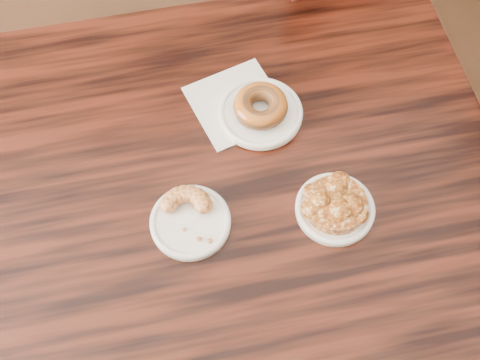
{
  "coord_description": "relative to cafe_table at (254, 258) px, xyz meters",
  "views": [
    {
      "loc": [
        -0.06,
        -0.42,
        1.74
      ],
      "look_at": [
        0.01,
        0.08,
        0.8
      ],
      "focal_mm": 45.0,
      "sensor_mm": 36.0,
      "label": 1
    }
  ],
  "objects": [
    {
      "name": "chair_far",
      "position": [
        0.28,
        0.73,
        0.08
      ],
      "size": [
        0.63,
        0.63,
        0.9
      ],
      "primitive_type": null,
      "rotation": [
        0.0,
        0.0,
        3.5
      ],
      "color": "black",
      "rests_on": "floor"
    },
    {
      "name": "plate_cruller",
      "position": [
        -0.13,
        -0.06,
        0.38
      ],
      "size": [
        0.15,
        0.15,
        0.01
      ],
      "primitive_type": "cylinder",
      "color": "white",
      "rests_on": "cafe_table"
    },
    {
      "name": "apple_fritter",
      "position": [
        0.13,
        -0.07,
        0.4
      ],
      "size": [
        0.15,
        0.15,
        0.04
      ],
      "primitive_type": null,
      "color": "#491A07",
      "rests_on": "plate_fritter"
    },
    {
      "name": "cruller_fragment",
      "position": [
        -0.13,
        -0.06,
        0.4
      ],
      "size": [
        0.11,
        0.11,
        0.03
      ],
      "primitive_type": null,
      "color": "brown",
      "rests_on": "plate_cruller"
    },
    {
      "name": "plate_donut",
      "position": [
        0.03,
        0.16,
        0.39
      ],
      "size": [
        0.17,
        0.17,
        0.01
      ],
      "primitive_type": "cylinder",
      "color": "white",
      "rests_on": "napkin"
    },
    {
      "name": "floor",
      "position": [
        -0.04,
        -0.09,
        -0.38
      ],
      "size": [
        5.0,
        5.0,
        0.0
      ],
      "primitive_type": "plane",
      "color": "black",
      "rests_on": "ground"
    },
    {
      "name": "cafe_table",
      "position": [
        0.0,
        0.0,
        0.0
      ],
      "size": [
        1.0,
        1.0,
        0.75
      ],
      "primitive_type": "cube",
      "rotation": [
        0.0,
        0.0,
        0.05
      ],
      "color": "black",
      "rests_on": "floor"
    },
    {
      "name": "plate_fritter",
      "position": [
        0.13,
        -0.07,
        0.38
      ],
      "size": [
        0.14,
        0.14,
        0.01
      ],
      "primitive_type": "cylinder",
      "color": "white",
      "rests_on": "cafe_table"
    },
    {
      "name": "napkin",
      "position": [
        -0.01,
        0.19,
        0.38
      ],
      "size": [
        0.21,
        0.21,
        0.0
      ],
      "primitive_type": "cube",
      "rotation": [
        0.0,
        0.0,
        0.32
      ],
      "color": "silver",
      "rests_on": "cafe_table"
    },
    {
      "name": "glazed_donut",
      "position": [
        0.03,
        0.16,
        0.41
      ],
      "size": [
        0.11,
        0.11,
        0.04
      ],
      "primitive_type": "torus",
      "color": "#8D4914",
      "rests_on": "plate_donut"
    }
  ]
}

